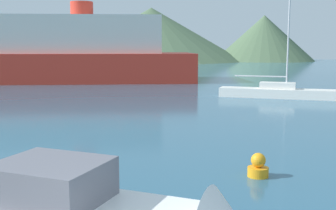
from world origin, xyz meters
The scene contains 5 objects.
sailboat_inner centered at (6.57, 27.15, 0.48)m, with size 8.68×3.37×9.97m.
ferry_distant centered at (-12.31, 40.89, 3.07)m, with size 25.44×13.62×8.57m.
buoy_marker centered at (2.87, 7.58, 0.29)m, with size 0.62×0.62×0.71m.
hill_west centered at (-13.21, 104.99, 6.80)m, with size 47.76×47.76×13.60m.
hill_central centered at (15.82, 107.00, 5.82)m, with size 25.71×25.71×11.64m.
Camera 1 is at (1.33, -4.66, 3.84)m, focal length 45.00 mm.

